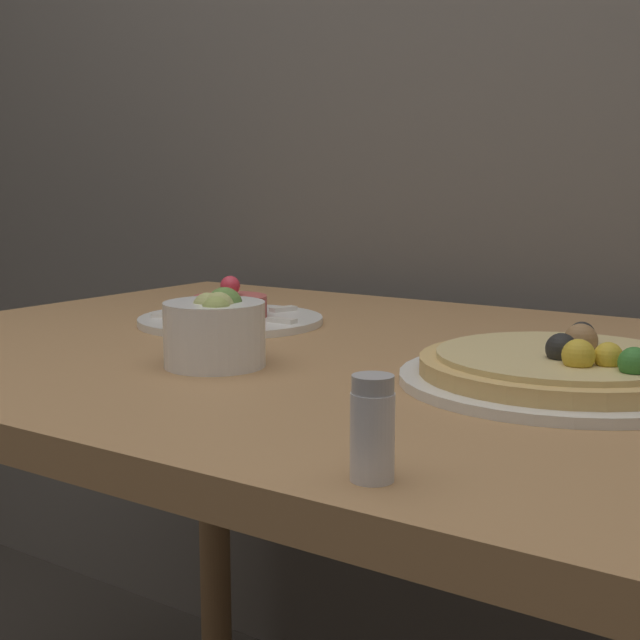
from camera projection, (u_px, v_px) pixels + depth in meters
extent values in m
cube|color=#AD7F51|center=(345.00, 364.00, 1.05)|extent=(1.20, 0.86, 0.03)
cylinder|color=#AD7F51|center=(214.00, 497.00, 1.72)|extent=(0.06, 0.06, 0.75)
cylinder|color=white|center=(562.00, 380.00, 0.87)|extent=(0.32, 0.32, 0.01)
cylinder|color=#DBB26B|center=(563.00, 367.00, 0.87)|extent=(0.28, 0.28, 0.02)
cylinder|color=#E0C684|center=(563.00, 356.00, 0.87)|extent=(0.25, 0.25, 0.01)
sphere|color=gold|center=(578.00, 356.00, 0.81)|extent=(0.03, 0.03, 0.03)
sphere|color=gold|center=(608.00, 356.00, 0.81)|extent=(0.03, 0.03, 0.03)
sphere|color=black|center=(582.00, 335.00, 0.92)|extent=(0.03, 0.03, 0.03)
sphere|color=black|center=(561.00, 349.00, 0.84)|extent=(0.03, 0.03, 0.03)
sphere|color=#387F33|center=(634.00, 363.00, 0.78)|extent=(0.03, 0.03, 0.03)
sphere|color=#997047|center=(581.00, 340.00, 0.88)|extent=(0.03, 0.03, 0.03)
cylinder|color=white|center=(231.00, 320.00, 1.23)|extent=(0.26, 0.26, 0.01)
cylinder|color=#B2514C|center=(230.00, 306.00, 1.23)|extent=(0.10, 0.10, 0.03)
sphere|color=#E0384C|center=(230.00, 286.00, 1.23)|extent=(0.03, 0.03, 0.03)
cube|color=white|center=(282.00, 320.00, 1.18)|extent=(0.04, 0.02, 0.01)
cube|color=white|center=(283.00, 309.00, 1.29)|extent=(0.03, 0.04, 0.01)
cube|color=white|center=(216.00, 306.00, 1.31)|extent=(0.04, 0.04, 0.01)
cube|color=white|center=(166.00, 315.00, 1.23)|extent=(0.04, 0.04, 0.01)
cube|color=white|center=(205.00, 325.00, 1.15)|extent=(0.03, 0.04, 0.01)
cylinder|color=white|center=(215.00, 334.00, 0.95)|extent=(0.11, 0.11, 0.07)
sphere|color=#B7BC70|center=(208.00, 308.00, 0.94)|extent=(0.03, 0.03, 0.03)
sphere|color=#668E42|center=(224.00, 305.00, 0.95)|extent=(0.04, 0.04, 0.04)
sphere|color=#A3B25B|center=(216.00, 311.00, 0.92)|extent=(0.03, 0.03, 0.03)
sphere|color=#B7BC70|center=(219.00, 308.00, 0.94)|extent=(0.03, 0.03, 0.03)
cylinder|color=silver|center=(372.00, 437.00, 0.59)|extent=(0.03, 0.03, 0.06)
cylinder|color=#B2B2B7|center=(373.00, 384.00, 0.59)|extent=(0.03, 0.03, 0.01)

